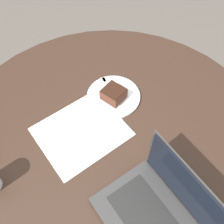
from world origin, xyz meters
name	(u,v)px	position (x,y,z in m)	size (l,w,h in m)	color
ground_plane	(111,198)	(0.00, 0.00, 0.00)	(12.00, 12.00, 0.00)	#4C4742
dining_table	(111,155)	(0.00, 0.00, 0.61)	(1.31, 1.31, 0.74)	black
paper_document	(81,132)	(-0.05, 0.11, 0.74)	(0.36, 0.31, 0.00)	white
plate	(113,96)	(0.16, 0.14, 0.74)	(0.23, 0.23, 0.01)	silver
cake_slice	(114,94)	(0.15, 0.13, 0.78)	(0.09, 0.09, 0.05)	#472619
fork	(109,88)	(0.17, 0.18, 0.75)	(0.08, 0.17, 0.00)	silver
laptop	(158,213)	(-0.09, -0.30, 0.78)	(0.30, 0.37, 0.22)	#2D2D2D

